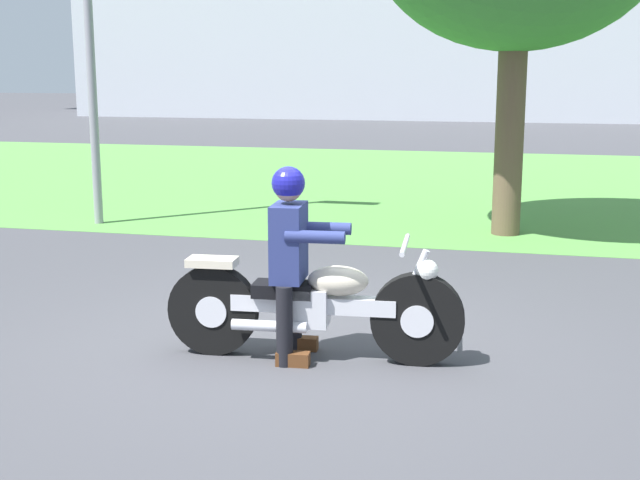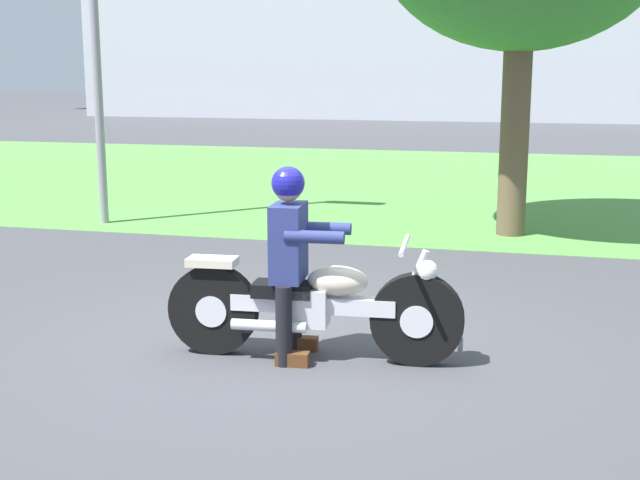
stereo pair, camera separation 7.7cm
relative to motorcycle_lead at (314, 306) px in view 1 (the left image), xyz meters
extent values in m
plane|color=#424247|center=(-0.24, 0.20, -0.40)|extent=(120.00, 120.00, 0.00)
cube|color=#549342|center=(-0.24, 10.09, -0.40)|extent=(60.00, 12.00, 0.01)
cylinder|color=black|center=(0.75, 0.06, -0.07)|extent=(0.68, 0.17, 0.67)
cylinder|color=silver|center=(0.75, 0.06, -0.07)|extent=(0.25, 0.16, 0.23)
cylinder|color=black|center=(-0.76, -0.06, -0.07)|extent=(0.68, 0.17, 0.67)
cylinder|color=silver|center=(-0.76, -0.06, -0.07)|extent=(0.25, 0.16, 0.23)
cube|color=silver|center=(-0.01, 0.00, 0.01)|extent=(1.21, 0.24, 0.12)
cube|color=silver|center=(-0.06, 0.00, -0.01)|extent=(0.34, 0.26, 0.28)
ellipsoid|color=beige|center=(0.17, 0.02, 0.19)|extent=(0.46, 0.27, 0.22)
cube|color=black|center=(-0.23, -0.02, 0.11)|extent=(0.46, 0.27, 0.10)
cube|color=beige|center=(-0.76, -0.06, 0.30)|extent=(0.37, 0.23, 0.06)
cylinder|color=silver|center=(0.70, 0.06, 0.18)|extent=(0.26, 0.07, 0.53)
cylinder|color=silver|center=(0.65, 0.05, 0.47)|extent=(0.09, 0.66, 0.04)
sphere|color=white|center=(0.81, 0.07, 0.29)|extent=(0.16, 0.16, 0.16)
cylinder|color=silver|center=(-0.29, -0.16, -0.13)|extent=(0.55, 0.12, 0.08)
cylinder|color=black|center=(-0.20, 0.17, -0.11)|extent=(0.12, 0.12, 0.59)
cube|color=#593319|center=(-0.14, 0.17, -0.35)|extent=(0.25, 0.12, 0.10)
cylinder|color=black|center=(-0.17, -0.19, -0.11)|extent=(0.12, 0.12, 0.59)
cube|color=#593319|center=(-0.11, -0.19, -0.35)|extent=(0.25, 0.12, 0.10)
cube|color=navy|center=(-0.19, -0.01, 0.46)|extent=(0.25, 0.40, 0.56)
cylinder|color=navy|center=(0.02, 0.17, 0.54)|extent=(0.43, 0.12, 0.09)
cylinder|color=navy|center=(0.05, -0.16, 0.54)|extent=(0.43, 0.12, 0.09)
sphere|color=tan|center=(-0.19, -0.01, 0.86)|extent=(0.20, 0.20, 0.20)
sphere|color=navy|center=(-0.19, -0.01, 0.89)|extent=(0.24, 0.24, 0.24)
cylinder|color=brown|center=(1.22, 5.24, 0.83)|extent=(0.36, 0.36, 2.47)
cylinder|color=gray|center=(-4.23, 4.70, 2.55)|extent=(0.12, 0.12, 5.91)
camera|label=1|loc=(1.46, -5.81, 1.69)|focal=47.98mm
camera|label=2|loc=(1.53, -5.79, 1.69)|focal=47.98mm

